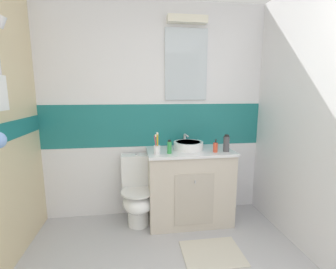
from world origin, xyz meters
TOP-DOWN VIEW (x-y plane):
  - wall_back_tiled at (0.01, 2.45)m, footprint 3.20×0.20m
  - vanity_cabinet at (0.37, 2.14)m, footprint 0.95×0.54m
  - sink_basin at (0.36, 2.17)m, footprint 0.34×0.38m
  - toilet at (-0.22, 2.16)m, footprint 0.37×0.50m
  - toothbrush_cup at (-0.02, 2.02)m, footprint 0.07×0.07m
  - soap_dispenser at (0.62, 2.00)m, footprint 0.05×0.05m
  - deodorant_spray_can at (0.12, 2.01)m, footprint 0.05×0.05m
  - mouthwash_bottle at (0.74, 2.01)m, footprint 0.07×0.07m
  - bath_mat at (0.45, 1.51)m, footprint 0.56×0.43m

SIDE VIEW (x-z plane):
  - bath_mat at x=0.45m, z-range 0.00..0.01m
  - toilet at x=-0.22m, z-range -0.03..0.76m
  - vanity_cabinet at x=0.37m, z-range 0.00..0.85m
  - sink_basin at x=0.36m, z-range 0.82..0.97m
  - soap_dispenser at x=0.62m, z-range 0.83..0.98m
  - toothbrush_cup at x=-0.02m, z-range 0.79..1.02m
  - deodorant_spray_can at x=0.12m, z-range 0.85..0.99m
  - mouthwash_bottle at x=0.74m, z-range 0.85..1.03m
  - wall_back_tiled at x=0.01m, z-range 0.01..2.51m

